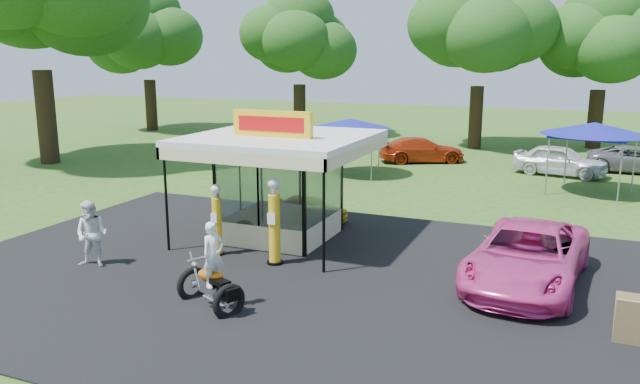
# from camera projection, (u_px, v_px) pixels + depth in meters

# --- Properties ---
(ground) EXTENTS (120.00, 120.00, 0.00)m
(ground) POSITION_uv_depth(u_px,v_px,m) (264.00, 303.00, 15.02)
(ground) COLOR #2C531A
(ground) RESTS_ON ground
(asphalt_apron) EXTENTS (20.00, 14.00, 0.04)m
(asphalt_apron) POSITION_uv_depth(u_px,v_px,m) (299.00, 275.00, 16.81)
(asphalt_apron) COLOR black
(asphalt_apron) RESTS_ON ground
(gas_station_kiosk) EXTENTS (5.40, 5.40, 4.18)m
(gas_station_kiosk) POSITION_uv_depth(u_px,v_px,m) (281.00, 185.00, 19.88)
(gas_station_kiosk) COLOR white
(gas_station_kiosk) RESTS_ON ground
(gas_pump_left) EXTENTS (0.41, 0.41, 2.17)m
(gas_pump_left) POSITION_uv_depth(u_px,v_px,m) (217.00, 222.00, 18.31)
(gas_pump_left) COLOR black
(gas_pump_left) RESTS_ON ground
(gas_pump_right) EXTENTS (0.47, 0.47, 2.54)m
(gas_pump_right) POSITION_uv_depth(u_px,v_px,m) (274.00, 223.00, 17.46)
(gas_pump_right) COLOR black
(gas_pump_right) RESTS_ON ground
(motorcycle) EXTENTS (1.93, 1.49, 2.19)m
(motorcycle) POSITION_uv_depth(u_px,v_px,m) (212.00, 274.00, 14.51)
(motorcycle) COLOR black
(motorcycle) RESTS_ON ground
(spare_tires) EXTENTS (1.01, 0.69, 0.83)m
(spare_tires) POSITION_uv_depth(u_px,v_px,m) (245.00, 234.00, 19.35)
(spare_tires) COLOR black
(spare_tires) RESTS_ON ground
(a_frame_sign) EXTENTS (0.60, 0.54, 1.06)m
(a_frame_sign) POSITION_uv_depth(u_px,v_px,m) (630.00, 321.00, 12.69)
(a_frame_sign) COLOR #593819
(a_frame_sign) RESTS_ON ground
(kiosk_car) EXTENTS (2.82, 1.13, 0.96)m
(kiosk_car) POSITION_uv_depth(u_px,v_px,m) (309.00, 209.00, 22.15)
(kiosk_car) COLOR gold
(kiosk_car) RESTS_ON ground
(pink_sedan) EXTENTS (3.08, 5.83, 1.56)m
(pink_sedan) POSITION_uv_depth(u_px,v_px,m) (527.00, 256.00, 16.02)
(pink_sedan) COLOR #DE3C93
(pink_sedan) RESTS_ON ground
(spectator_west) EXTENTS (1.07, 0.92, 1.90)m
(spectator_west) POSITION_uv_depth(u_px,v_px,m) (92.00, 234.00, 17.36)
(spectator_west) COLOR white
(spectator_west) RESTS_ON ground
(bg_car_b) EXTENTS (5.03, 3.89, 1.36)m
(bg_car_b) POSITION_uv_depth(u_px,v_px,m) (422.00, 150.00, 34.46)
(bg_car_b) COLOR #AA2B0D
(bg_car_b) RESTS_ON ground
(bg_car_c) EXTENTS (4.68, 2.64, 1.50)m
(bg_car_c) POSITION_uv_depth(u_px,v_px,m) (560.00, 160.00, 30.65)
(bg_car_c) COLOR silver
(bg_car_c) RESTS_ON ground
(bg_car_d) EXTENTS (4.76, 2.24, 1.32)m
(bg_car_d) POSITION_uv_depth(u_px,v_px,m) (637.00, 160.00, 31.41)
(bg_car_d) COLOR slate
(bg_car_d) RESTS_ON ground
(tent_west) EXTENTS (4.00, 4.00, 2.79)m
(tent_west) POSITION_uv_depth(u_px,v_px,m) (350.00, 124.00, 30.39)
(tent_west) COLOR gray
(tent_west) RESTS_ON ground
(tent_east) EXTENTS (4.37, 4.37, 3.06)m
(tent_east) POSITION_uv_depth(u_px,v_px,m) (595.00, 129.00, 26.23)
(tent_east) COLOR gray
(tent_east) RESTS_ON ground
(oak_far_a) EXTENTS (9.25, 9.25, 10.96)m
(oak_far_a) POSITION_uv_depth(u_px,v_px,m) (147.00, 39.00, 47.55)
(oak_far_a) COLOR black
(oak_far_a) RESTS_ON ground
(oak_far_b) EXTENTS (8.63, 8.63, 10.29)m
(oak_far_b) POSITION_uv_depth(u_px,v_px,m) (299.00, 44.00, 44.28)
(oak_far_b) COLOR black
(oak_far_b) RESTS_ON ground
(oak_far_c) EXTENTS (9.37, 9.37, 11.04)m
(oak_far_c) POSITION_uv_depth(u_px,v_px,m) (480.00, 35.00, 38.19)
(oak_far_c) COLOR black
(oak_far_c) RESTS_ON ground
(oak_far_d) EXTENTS (8.55, 8.55, 10.18)m
(oak_far_d) POSITION_uv_depth(u_px,v_px,m) (602.00, 44.00, 38.42)
(oak_far_d) COLOR black
(oak_far_d) RESTS_ON ground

